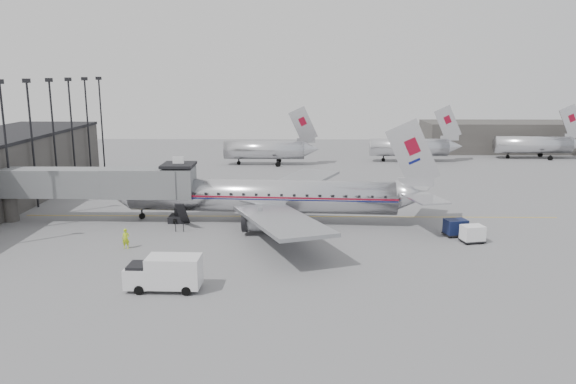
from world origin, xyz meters
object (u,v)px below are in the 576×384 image
baggage_cart_navy (456,227)px  baggage_cart_white (472,233)px  airliner (269,196)px  service_van (165,272)px  ramp_worker (126,239)px

baggage_cart_navy → baggage_cart_white: 2.38m
airliner → baggage_cart_navy: (18.84, -5.00, -1.97)m
airliner → baggage_cart_navy: 19.59m
service_van → baggage_cart_white: bearing=26.5°
ramp_worker → service_van: bearing=-61.3°
airliner → baggage_cart_white: 21.21m
service_van → baggage_cart_navy: size_ratio=2.29×
service_van → baggage_cart_white: (26.65, 12.42, -0.50)m
baggage_cart_navy → ramp_worker: size_ratio=1.30×
airliner → ramp_worker: bearing=-139.0°
baggage_cart_navy → ramp_worker: bearing=175.6°
baggage_cart_navy → baggage_cart_white: size_ratio=1.02×
baggage_cart_navy → baggage_cart_white: baggage_cart_navy is taller
baggage_cart_white → ramp_worker: bearing=172.3°
airliner → ramp_worker: size_ratio=19.11×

